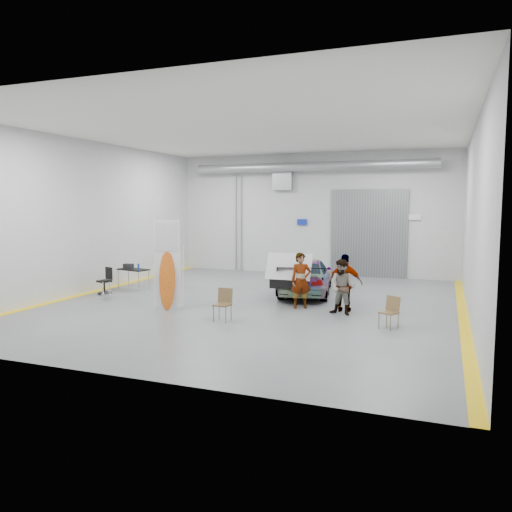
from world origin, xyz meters
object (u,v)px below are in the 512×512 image
(surfboard_display, at_px, (165,272))
(shop_stool, at_px, (106,290))
(office_chair, at_px, (105,282))
(folding_chair_near, at_px, (223,311))
(work_table, at_px, (132,269))
(folding_chair_far, at_px, (389,319))
(person_c, at_px, (345,283))
(person_b, at_px, (343,287))
(sedan_car, at_px, (306,276))
(person_a, at_px, (301,281))

(surfboard_display, distance_m, shop_stool, 3.07)
(surfboard_display, height_order, office_chair, surfboard_display)
(folding_chair_near, xyz_separation_m, office_chair, (-6.21, 2.55, 0.14))
(work_table, bearing_deg, shop_stool, -76.50)
(folding_chair_near, relative_size, folding_chair_far, 1.06)
(person_c, bearing_deg, person_b, 88.75)
(surfboard_display, relative_size, folding_chair_near, 3.25)
(folding_chair_far, relative_size, work_table, 0.64)
(surfboard_display, bearing_deg, office_chair, 136.59)
(sedan_car, xyz_separation_m, surfboard_display, (-3.58, -4.54, 0.59))
(folding_chair_far, bearing_deg, work_table, -168.48)
(folding_chair_near, distance_m, shop_stool, 5.51)
(sedan_car, height_order, folding_chair_near, sedan_car)
(office_chair, bearing_deg, person_a, 22.24)
(person_b, bearing_deg, folding_chair_near, -135.48)
(person_a, xyz_separation_m, surfboard_display, (-4.14, -1.85, 0.34))
(person_b, bearing_deg, shop_stool, -164.58)
(shop_stool, bearing_deg, person_b, 4.64)
(person_c, distance_m, shop_stool, 8.60)
(folding_chair_far, bearing_deg, person_b, 167.59)
(sedan_car, bearing_deg, person_a, 91.46)
(person_b, bearing_deg, work_table, 179.79)
(sedan_car, relative_size, work_table, 3.34)
(surfboard_display, bearing_deg, folding_chair_near, -36.38)
(work_table, distance_m, office_chair, 1.44)
(person_a, height_order, shop_stool, person_a)
(sedan_car, bearing_deg, person_b, 112.53)
(person_b, relative_size, folding_chair_far, 1.94)
(person_c, relative_size, shop_stool, 2.50)
(folding_chair_far, height_order, shop_stool, folding_chair_far)
(person_b, bearing_deg, person_a, 172.04)
(folding_chair_far, bearing_deg, surfboard_display, -152.22)
(shop_stool, height_order, office_chair, office_chair)
(folding_chair_far, height_order, work_table, work_table)
(person_c, height_order, office_chair, person_c)
(office_chair, bearing_deg, shop_stool, -29.40)
(work_table, bearing_deg, person_c, -7.88)
(folding_chair_near, distance_m, work_table, 7.10)
(folding_chair_near, relative_size, shop_stool, 1.28)
(person_b, relative_size, folding_chair_near, 1.82)
(person_c, xyz_separation_m, surfboard_display, (-5.63, -1.85, 0.34))
(person_a, bearing_deg, sedan_car, 75.26)
(surfboard_display, relative_size, office_chair, 3.11)
(surfboard_display, relative_size, shop_stool, 4.17)
(person_c, xyz_separation_m, work_table, (-9.09, 1.26, -0.12))
(person_b, relative_size, surfboard_display, 0.56)
(work_table, bearing_deg, sedan_car, 11.52)
(person_c, height_order, shop_stool, person_c)
(person_b, xyz_separation_m, shop_stool, (-8.51, -0.69, -0.51))
(person_b, xyz_separation_m, folding_chair_far, (1.57, -1.32, -0.60))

